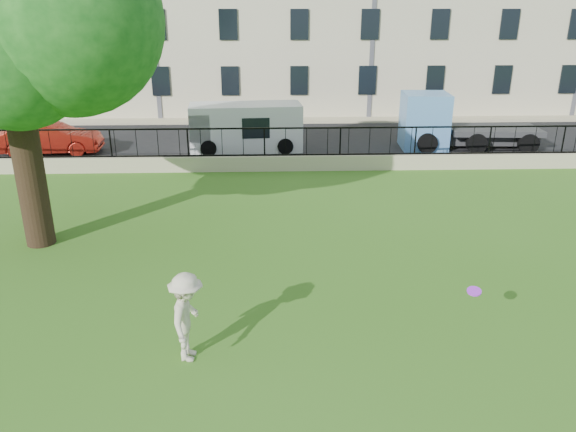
{
  "coord_description": "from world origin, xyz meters",
  "views": [
    {
      "loc": [
        0.14,
        -9.69,
        6.25
      ],
      "look_at": [
        0.62,
        3.5,
        1.25
      ],
      "focal_mm": 35.0,
      "sensor_mm": 36.0,
      "label": 1
    }
  ],
  "objects_px": {
    "frisbee": "(474,291)",
    "red_sedan": "(50,138)",
    "blue_truck": "(468,121)",
    "man": "(187,317)",
    "white_van": "(246,127)"
  },
  "relations": [
    {
      "from": "red_sedan",
      "to": "white_van",
      "type": "relative_size",
      "value": 0.87
    },
    {
      "from": "frisbee",
      "to": "blue_truck",
      "type": "bearing_deg",
      "value": 71.6
    },
    {
      "from": "frisbee",
      "to": "blue_truck",
      "type": "relative_size",
      "value": 0.05
    },
    {
      "from": "man",
      "to": "frisbee",
      "type": "bearing_deg",
      "value": -82.0
    },
    {
      "from": "man",
      "to": "frisbee",
      "type": "distance_m",
      "value": 5.4
    },
    {
      "from": "red_sedan",
      "to": "white_van",
      "type": "xyz_separation_m",
      "value": [
        8.58,
        0.48,
        0.33
      ]
    },
    {
      "from": "frisbee",
      "to": "white_van",
      "type": "height_order",
      "value": "white_van"
    },
    {
      "from": "man",
      "to": "blue_truck",
      "type": "distance_m",
      "value": 19.29
    },
    {
      "from": "red_sedan",
      "to": "blue_truck",
      "type": "bearing_deg",
      "value": -92.9
    },
    {
      "from": "man",
      "to": "red_sedan",
      "type": "distance_m",
      "value": 17.55
    },
    {
      "from": "frisbee",
      "to": "red_sedan",
      "type": "relative_size",
      "value": 0.06
    },
    {
      "from": "frisbee",
      "to": "blue_truck",
      "type": "xyz_separation_m",
      "value": [
        5.26,
        15.82,
        0.09
      ]
    },
    {
      "from": "frisbee",
      "to": "red_sedan",
      "type": "distance_m",
      "value": 20.4
    },
    {
      "from": "white_van",
      "to": "blue_truck",
      "type": "relative_size",
      "value": 0.83
    },
    {
      "from": "blue_truck",
      "to": "man",
      "type": "bearing_deg",
      "value": -119.71
    }
  ]
}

